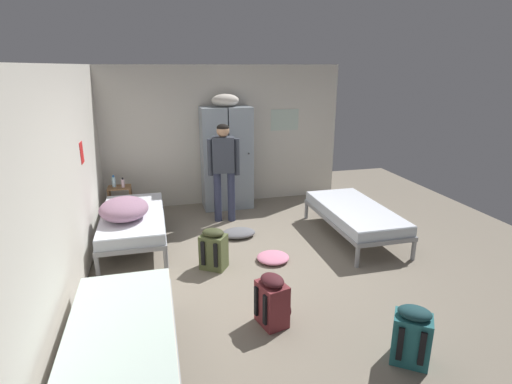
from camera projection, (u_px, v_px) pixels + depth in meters
name	position (u px, v px, depth m)	size (l,w,h in m)	color
ground_plane	(261.00, 266.00, 5.33)	(8.81, 8.81, 0.00)	gray
room_backdrop	(158.00, 157.00, 5.81)	(4.50, 5.57, 2.56)	beige
locker_bank	(227.00, 156.00, 7.32)	(0.90, 0.55, 2.07)	#8C99A3
shelf_unit	(121.00, 199.00, 6.91)	(0.38, 0.30, 0.57)	brown
bed_left_front	(121.00, 337.00, 3.35)	(0.90, 1.90, 0.49)	gray
bed_left_rear	(133.00, 220.00, 5.90)	(0.90, 1.90, 0.49)	gray
bed_right	(355.00, 214.00, 6.15)	(0.90, 1.90, 0.49)	gray
bedding_heap	(124.00, 209.00, 5.60)	(0.67, 0.78, 0.29)	gray
person_traveler	(224.00, 164.00, 6.61)	(0.52, 0.27, 1.65)	#2D334C
water_bottle	(114.00, 182.00, 6.82)	(0.06, 0.06, 0.20)	#B2DBEA
lotion_bottle	(123.00, 183.00, 6.80)	(0.06, 0.06, 0.17)	beige
backpack_teal	(412.00, 336.00, 3.56)	(0.41, 0.41, 0.55)	#23666B
backpack_maroon	(273.00, 301.00, 4.08)	(0.39, 0.37, 0.55)	maroon
backpack_olive	(214.00, 249.00, 5.23)	(0.40, 0.41, 0.55)	#566038
clothes_pile_grey	(238.00, 233.00, 6.25)	(0.52, 0.39, 0.12)	slate
clothes_pile_pink	(273.00, 257.00, 5.47)	(0.44, 0.43, 0.09)	pink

